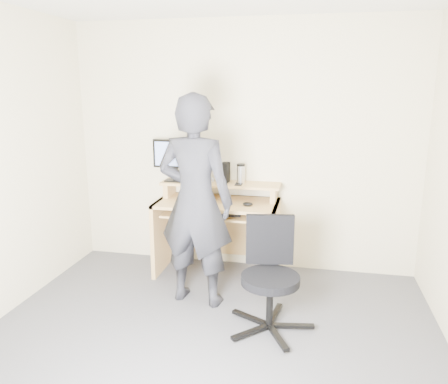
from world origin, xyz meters
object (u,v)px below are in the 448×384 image
(desk, at_px, (219,219))
(monitor, at_px, (174,157))
(office_chair, at_px, (270,270))
(person, at_px, (195,202))

(desk, xyz_separation_m, monitor, (-0.47, 0.04, 0.62))
(desk, xyz_separation_m, office_chair, (0.62, -0.98, -0.08))
(monitor, bearing_deg, person, -57.08)
(desk, height_order, office_chair, desk)
(desk, relative_size, office_chair, 1.41)
(monitor, distance_m, office_chair, 1.65)
(desk, distance_m, monitor, 0.78)
(monitor, xyz_separation_m, office_chair, (1.09, -1.02, -0.70))
(office_chair, distance_m, person, 0.86)
(office_chair, relative_size, person, 0.47)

